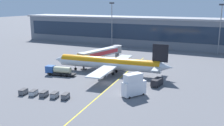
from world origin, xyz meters
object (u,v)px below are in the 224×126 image
(fuel_tanker, at_px, (59,71))
(baggage_cart_1, at_px, (33,93))
(baggage_cart_0, at_px, (23,92))
(baggage_cart_2, at_px, (44,94))
(main_airliner, at_px, (109,63))
(baggage_cart_3, at_px, (54,95))
(baggage_cart_4, at_px, (65,96))
(catering_lift, at_px, (134,85))
(crew_van, at_px, (157,82))

(fuel_tanker, xyz_separation_m, baggage_cart_1, (5.87, -19.37, -0.96))
(fuel_tanker, height_order, baggage_cart_0, fuel_tanker)
(baggage_cart_0, relative_size, baggage_cart_1, 1.00)
(fuel_tanker, xyz_separation_m, baggage_cart_0, (2.72, -19.89, -0.96))
(baggage_cart_0, bearing_deg, fuel_tanker, 97.78)
(baggage_cart_0, bearing_deg, baggage_cart_2, 9.34)
(main_airliner, bearing_deg, fuel_tanker, -147.07)
(baggage_cart_3, distance_m, baggage_cart_4, 3.20)
(baggage_cart_3, height_order, baggage_cart_4, same)
(catering_lift, bearing_deg, baggage_cart_3, -151.02)
(fuel_tanker, xyz_separation_m, baggage_cart_2, (9.03, -18.85, -0.96))
(crew_van, bearing_deg, baggage_cart_3, -136.21)
(main_airliner, bearing_deg, crew_van, -19.42)
(baggage_cart_0, xyz_separation_m, baggage_cart_4, (12.63, 2.08, 0.00))
(crew_van, relative_size, baggage_cart_1, 1.83)
(baggage_cart_4, bearing_deg, crew_van, 47.48)
(baggage_cart_2, relative_size, baggage_cart_3, 1.00)
(catering_lift, xyz_separation_m, baggage_cart_2, (-21.86, -10.88, -2.28))
(catering_lift, relative_size, baggage_cart_0, 2.48)
(catering_lift, relative_size, baggage_cart_2, 2.48)
(baggage_cart_2, height_order, baggage_cart_4, same)
(baggage_cart_2, relative_size, baggage_cart_4, 1.00)
(baggage_cart_0, bearing_deg, baggage_cart_1, 9.34)
(baggage_cart_1, bearing_deg, baggage_cart_3, 9.34)
(baggage_cart_2, bearing_deg, main_airliner, 78.06)
(baggage_cart_0, bearing_deg, baggage_cart_4, 9.34)
(crew_van, xyz_separation_m, baggage_cart_1, (-28.52, -22.33, -0.53))
(crew_van, bearing_deg, catering_lift, -107.78)
(fuel_tanker, relative_size, catering_lift, 1.55)
(catering_lift, bearing_deg, baggage_cart_4, -147.67)
(baggage_cart_3, bearing_deg, baggage_cart_4, 9.34)
(main_airliner, xyz_separation_m, fuel_tanker, (-15.09, -9.77, -2.07))
(fuel_tanker, bearing_deg, crew_van, 4.92)
(baggage_cart_2, xyz_separation_m, baggage_cart_4, (6.32, 1.04, 0.00))
(baggage_cart_2, xyz_separation_m, baggage_cart_3, (3.16, 0.52, 0.00))
(fuel_tanker, distance_m, catering_lift, 31.93)
(baggage_cart_1, xyz_separation_m, baggage_cart_2, (3.16, 0.52, 0.00))
(main_airliner, bearing_deg, baggage_cart_2, -101.94)
(fuel_tanker, bearing_deg, baggage_cart_2, -64.40)
(catering_lift, xyz_separation_m, baggage_cart_4, (-15.54, -9.84, -2.28))
(fuel_tanker, relative_size, baggage_cart_2, 3.86)
(crew_van, height_order, baggage_cart_1, crew_van)
(fuel_tanker, distance_m, baggage_cart_4, 23.53)
(catering_lift, bearing_deg, baggage_cart_2, -153.55)
(fuel_tanker, distance_m, baggage_cart_3, 22.04)
(baggage_cart_2, bearing_deg, baggage_cart_0, -170.66)
(baggage_cart_2, distance_m, baggage_cart_4, 6.40)
(baggage_cart_1, distance_m, baggage_cart_3, 6.40)
(fuel_tanker, height_order, baggage_cart_2, fuel_tanker)
(baggage_cart_4, bearing_deg, baggage_cart_0, -170.66)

